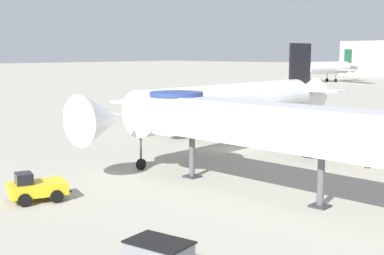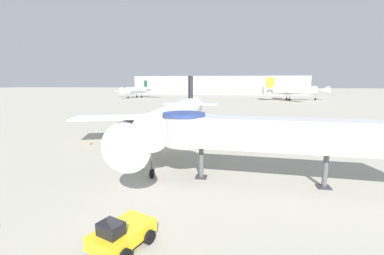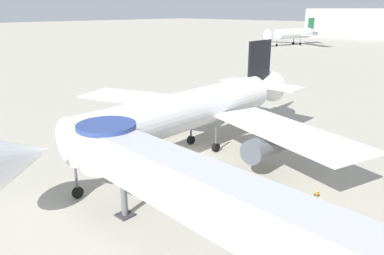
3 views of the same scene
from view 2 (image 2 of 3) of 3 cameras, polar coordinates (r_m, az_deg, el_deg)
ground_plane at (r=37.31m, az=-3.16°, el=-4.36°), size 800.00×800.00×0.00m
main_airplane at (r=36.70m, az=-3.22°, el=2.38°), size 34.46×33.92×10.40m
jet_bridge at (r=24.14m, az=17.38°, el=-1.35°), size 23.45×4.47×6.37m
pushback_tug_yellow at (r=16.14m, az=-15.43°, el=-21.82°), size 3.34×4.08×1.88m
traffic_cone_starboard_wing at (r=37.38m, az=17.53°, el=-4.34°), size 0.36×0.36×0.60m
traffic_cone_port_wing at (r=41.88m, az=-21.50°, el=-3.06°), size 0.36×0.36×0.60m
traffic_cone_near_nose at (r=18.56m, az=-13.00°, el=-18.79°), size 0.50×0.50×0.81m
background_jet_gold_tail at (r=143.58m, az=21.49°, el=7.69°), size 34.05×35.11×11.72m
background_jet_green_tail at (r=160.55m, az=-12.05°, el=8.14°), size 31.09×29.07×10.41m
terminal_building at (r=210.68m, az=5.96°, el=9.55°), size 135.39×18.98×15.40m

